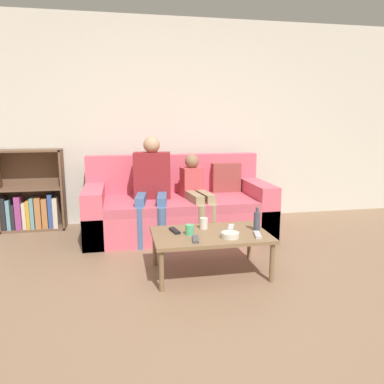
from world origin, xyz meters
name	(u,v)px	position (x,y,z in m)	size (l,w,h in m)	color
ground_plane	(223,320)	(0.00, 0.00, 0.00)	(22.00, 22.00, 0.00)	#84664C
wall_back	(169,122)	(0.00, 2.70, 1.30)	(12.00, 0.06, 2.60)	beige
couch	(178,208)	(0.02, 2.05, 0.29)	(2.14, 0.97, 0.91)	#DB5B70
bookshelf	(32,200)	(-1.72, 2.54, 0.36)	(0.75, 0.28, 0.99)	brown
coffee_table	(210,237)	(0.10, 0.79, 0.33)	(1.00, 0.63, 0.37)	brown
person_adult	(152,180)	(-0.30, 1.96, 0.66)	(0.46, 0.70, 1.15)	#476693
person_child	(196,190)	(0.21, 1.90, 0.54)	(0.32, 0.68, 0.94)	#9E8966
cup_near	(204,223)	(0.07, 0.94, 0.42)	(0.07, 0.07, 0.10)	silver
cup_far	(190,230)	(-0.08, 0.78, 0.41)	(0.07, 0.07, 0.09)	#4CB77A
tv_remote_0	(175,231)	(-0.20, 0.89, 0.38)	(0.08, 0.18, 0.02)	black
tv_remote_1	(196,239)	(-0.07, 0.62, 0.38)	(0.08, 0.18, 0.02)	#47474C
tv_remote_2	(231,227)	(0.32, 0.89, 0.38)	(0.11, 0.18, 0.02)	#B7B7BC
tv_remote_3	(257,235)	(0.47, 0.63, 0.38)	(0.08, 0.18, 0.02)	#B7B7BC
snack_bowl	(230,235)	(0.23, 0.64, 0.39)	(0.15, 0.15, 0.05)	beige
bottle	(257,221)	(0.52, 0.78, 0.46)	(0.06, 0.06, 0.21)	#424756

